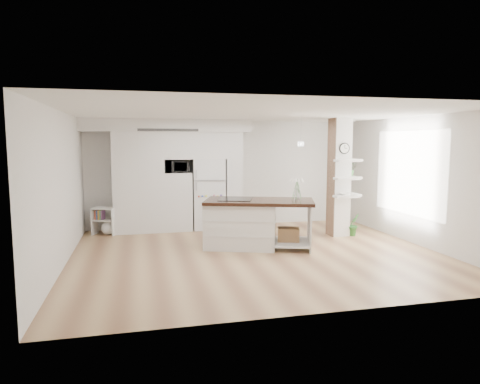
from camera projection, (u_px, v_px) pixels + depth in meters
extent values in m
cube|color=tan|center=(257.00, 254.00, 8.30)|extent=(7.00, 6.00, 0.01)
cube|color=white|center=(258.00, 113.00, 7.99)|extent=(7.00, 6.00, 0.04)
cube|color=silver|center=(226.00, 174.00, 11.05)|extent=(7.00, 0.04, 2.70)
cube|color=silver|center=(323.00, 208.00, 5.25)|extent=(7.00, 0.04, 2.70)
cube|color=silver|center=(61.00, 189.00, 7.34)|extent=(0.04, 6.00, 2.70)
cube|color=silver|center=(418.00, 181.00, 8.95)|extent=(0.04, 6.00, 2.70)
cube|color=white|center=(139.00, 182.00, 10.24)|extent=(1.20, 0.65, 2.40)
cube|color=white|center=(178.00, 201.00, 10.51)|extent=(0.65, 0.65, 1.42)
cube|color=white|center=(177.00, 146.00, 10.36)|extent=(0.65, 0.65, 0.65)
cube|color=white|center=(208.00, 146.00, 10.53)|extent=(0.85, 0.65, 0.65)
cube|color=white|center=(232.00, 180.00, 10.77)|extent=(0.40, 0.65, 2.40)
cube|color=silver|center=(167.00, 126.00, 10.23)|extent=(4.00, 0.70, 0.30)
cube|color=#262626|center=(168.00, 130.00, 9.91)|extent=(1.40, 0.04, 0.06)
cube|color=white|center=(208.00, 194.00, 10.68)|extent=(0.78, 0.66, 1.75)
cube|color=#B2B2B7|center=(210.00, 180.00, 10.30)|extent=(0.78, 0.01, 0.03)
cube|color=silver|center=(339.00, 177.00, 9.84)|extent=(0.40, 0.40, 2.70)
cube|color=#A37E5B|center=(331.00, 178.00, 9.79)|extent=(0.02, 0.40, 2.70)
cube|color=#A37E5B|center=(335.00, 177.00, 10.04)|extent=(0.40, 0.02, 2.70)
cylinder|color=black|center=(344.00, 148.00, 9.56)|extent=(0.25, 0.03, 0.25)
cylinder|color=white|center=(345.00, 148.00, 9.54)|extent=(0.21, 0.01, 0.21)
plane|color=white|center=(409.00, 173.00, 9.22)|extent=(0.00, 2.40, 2.40)
cylinder|color=white|center=(337.00, 144.00, 8.59)|extent=(0.12, 0.12, 0.10)
cube|color=white|center=(241.00, 225.00, 8.82)|extent=(1.65, 1.34, 0.92)
cube|color=white|center=(291.00, 242.00, 8.76)|extent=(1.03, 1.13, 0.04)
cube|color=white|center=(309.00, 226.00, 8.68)|extent=(0.33, 0.89, 0.92)
cube|color=black|center=(259.00, 201.00, 8.73)|extent=(2.41, 1.69, 0.07)
cube|color=black|center=(235.00, 199.00, 8.77)|extent=(0.80, 0.73, 0.01)
cube|color=#A1754E|center=(288.00, 234.00, 8.75)|extent=(0.52, 0.45, 0.27)
cylinder|color=white|center=(297.00, 194.00, 8.74)|extent=(0.12, 0.12, 0.22)
cube|color=white|center=(95.00, 221.00, 10.03)|extent=(0.15, 0.30, 0.64)
cube|color=white|center=(115.00, 222.00, 9.95)|extent=(0.15, 0.30, 0.64)
cube|color=white|center=(104.00, 208.00, 9.96)|extent=(0.62, 0.49, 0.03)
cube|color=white|center=(105.00, 220.00, 9.99)|extent=(0.59, 0.48, 0.03)
sphere|color=white|center=(108.00, 228.00, 10.00)|extent=(0.31, 0.31, 0.31)
imported|color=#317930|center=(353.00, 225.00, 9.88)|extent=(0.34, 0.30, 0.52)
imported|color=#317930|center=(331.00, 220.00, 10.65)|extent=(0.28, 0.28, 0.44)
imported|color=#2D2D2D|center=(178.00, 167.00, 10.37)|extent=(0.54, 0.37, 0.30)
imported|color=#317930|center=(351.00, 169.00, 9.99)|extent=(0.27, 0.23, 0.30)
imported|color=white|center=(345.00, 194.00, 9.59)|extent=(0.22, 0.22, 0.05)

